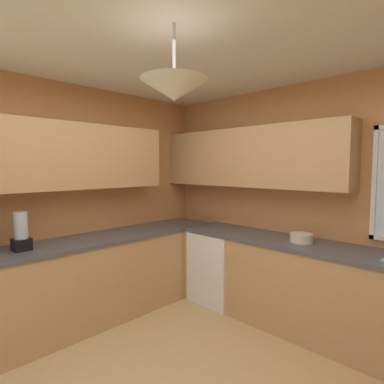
{
  "coord_description": "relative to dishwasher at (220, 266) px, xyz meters",
  "views": [
    {
      "loc": [
        1.53,
        -1.39,
        1.69
      ],
      "look_at": [
        -0.6,
        0.78,
        1.44
      ],
      "focal_mm": 29.17,
      "sensor_mm": 36.0,
      "label": 1
    }
  ],
  "objects": [
    {
      "name": "room_shell",
      "position": [
        0.57,
        -1.07,
        1.33
      ],
      "size": [
        3.89,
        4.0,
        2.67
      ],
      "color": "#C6844C",
      "rests_on": "ground_plane"
    },
    {
      "name": "dishwasher",
      "position": [
        0.0,
        0.0,
        0.0
      ],
      "size": [
        0.6,
        0.6,
        0.87
      ],
      "primitive_type": "cube",
      "color": "white",
      "rests_on": "ground_plane"
    },
    {
      "name": "blender_appliance",
      "position": [
        -0.66,
        -2.08,
        0.64
      ],
      "size": [
        0.15,
        0.15,
        0.36
      ],
      "color": "black",
      "rests_on": "counter_run_left"
    },
    {
      "name": "counter_run_left",
      "position": [
        -0.66,
        -1.6,
        0.02
      ],
      "size": [
        0.65,
        3.61,
        0.92
      ],
      "color": "tan",
      "rests_on": "ground_plane"
    },
    {
      "name": "bowl",
      "position": [
        1.04,
        0.03,
        0.53
      ],
      "size": [
        0.23,
        0.23,
        0.09
      ],
      "primitive_type": "cylinder",
      "color": "beige",
      "rests_on": "counter_run_back"
    },
    {
      "name": "counter_run_back",
      "position": [
        1.12,
        0.03,
        0.02
      ],
      "size": [
        2.98,
        0.65,
        0.92
      ],
      "color": "tan",
      "rests_on": "ground_plane"
    }
  ]
}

